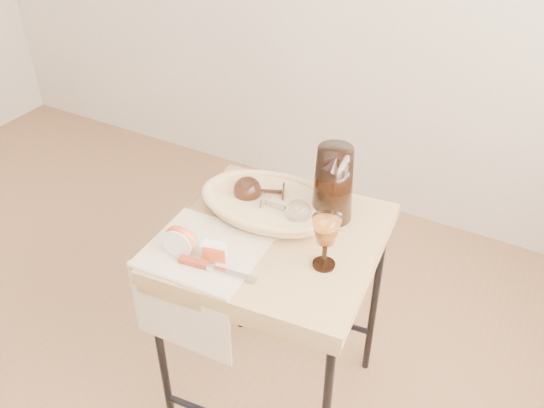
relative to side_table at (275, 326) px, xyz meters
The scene contains 10 objects.
side_table is the anchor object (origin of this frame).
tea_towel 0.41m from the side_table, 132.53° to the right, with size 0.30×0.27×0.01m, color #F9E5BB.
bread_basket 0.40m from the side_table, 126.66° to the left, with size 0.37×0.25×0.05m, color #AB7949, non-canonical shape.
goblet_lying_a 0.44m from the side_table, 133.35° to the left, with size 0.13×0.08×0.08m, color #41241A, non-canonical shape.
goblet_lying_b 0.41m from the side_table, 98.71° to the left, with size 0.12×0.07×0.07m, color white, non-canonical shape.
pitcher 0.51m from the side_table, 58.30° to the left, with size 0.16×0.24×0.26m, color black, non-canonical shape.
wine_goblet 0.47m from the side_table, 15.70° to the right, with size 0.07×0.07×0.15m, color white, non-canonical shape.
apple_half 0.48m from the side_table, 134.32° to the right, with size 0.09×0.05×0.08m, color red.
apple_wedge 0.43m from the side_table, 121.33° to the right, with size 0.06×0.03×0.04m, color white.
table_knife 0.43m from the side_table, 108.05° to the right, with size 0.21×0.02×0.02m, color silver, non-canonical shape.
Camera 1 is at (1.23, -0.55, 1.72)m, focal length 38.56 mm.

